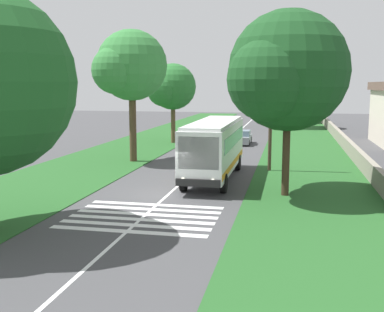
{
  "coord_description": "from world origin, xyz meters",
  "views": [
    {
      "loc": [
        -24.34,
        -6.47,
        6.01
      ],
      "look_at": [
        4.5,
        -0.54,
        1.6
      ],
      "focal_mm": 44.66,
      "sensor_mm": 36.0,
      "label": 1
    }
  ],
  "objects_px": {
    "trailing_car_2": "(227,126)",
    "roadside_tree_right_2": "(287,70)",
    "utility_pole": "(271,105)",
    "trailing_car_0": "(242,138)",
    "trailing_car_1": "(217,130)",
    "coach_bus": "(215,146)",
    "roadside_tree_right_1": "(288,71)",
    "roadside_tree_right_0": "(285,75)",
    "roadside_tree_left_0": "(172,88)",
    "roadside_tree_left_1": "(130,68)"
  },
  "relations": [
    {
      "from": "trailing_car_2",
      "to": "roadside_tree_right_2",
      "type": "distance_m",
      "value": 12.24
    },
    {
      "from": "utility_pole",
      "to": "trailing_car_0",
      "type": "bearing_deg",
      "value": 12.95
    },
    {
      "from": "trailing_car_0",
      "to": "trailing_car_1",
      "type": "relative_size",
      "value": 1.0
    },
    {
      "from": "roadside_tree_right_2",
      "to": "utility_pole",
      "type": "relative_size",
      "value": 1.26
    },
    {
      "from": "utility_pole",
      "to": "trailing_car_1",
      "type": "bearing_deg",
      "value": 17.37
    },
    {
      "from": "coach_bus",
      "to": "trailing_car_2",
      "type": "xyz_separation_m",
      "value": [
        32.02,
        3.44,
        -1.48
      ]
    },
    {
      "from": "trailing_car_2",
      "to": "utility_pole",
      "type": "relative_size",
      "value": 0.48
    },
    {
      "from": "trailing_car_0",
      "to": "roadside_tree_right_2",
      "type": "relative_size",
      "value": 0.39
    },
    {
      "from": "trailing_car_2",
      "to": "roadside_tree_right_1",
      "type": "height_order",
      "value": "roadside_tree_right_1"
    },
    {
      "from": "coach_bus",
      "to": "roadside_tree_right_2",
      "type": "xyz_separation_m",
      "value": [
        38.28,
        -4.03,
        5.92
      ]
    },
    {
      "from": "trailing_car_0",
      "to": "roadside_tree_right_0",
      "type": "bearing_deg",
      "value": -168.7
    },
    {
      "from": "trailing_car_1",
      "to": "roadside_tree_right_2",
      "type": "relative_size",
      "value": 0.39
    },
    {
      "from": "roadside_tree_left_0",
      "to": "utility_pole",
      "type": "bearing_deg",
      "value": -143.86
    },
    {
      "from": "trailing_car_1",
      "to": "roadside_tree_left_0",
      "type": "distance_m",
      "value": 10.26
    },
    {
      "from": "trailing_car_2",
      "to": "roadside_tree_left_1",
      "type": "xyz_separation_m",
      "value": [
        -26.29,
        4.06,
        6.64
      ]
    },
    {
      "from": "trailing_car_1",
      "to": "roadside_tree_right_0",
      "type": "distance_m",
      "value": 31.77
    },
    {
      "from": "roadside_tree_left_1",
      "to": "trailing_car_0",
      "type": "bearing_deg",
      "value": -30.22
    },
    {
      "from": "roadside_tree_right_2",
      "to": "roadside_tree_left_1",
      "type": "bearing_deg",
      "value": 160.48
    },
    {
      "from": "trailing_car_2",
      "to": "roadside_tree_right_0",
      "type": "bearing_deg",
      "value": -167.7
    },
    {
      "from": "trailing_car_2",
      "to": "roadside_tree_right_2",
      "type": "relative_size",
      "value": 0.39
    },
    {
      "from": "roadside_tree_right_0",
      "to": "roadside_tree_right_1",
      "type": "xyz_separation_m",
      "value": [
        51.12,
        0.24,
        1.53
      ]
    },
    {
      "from": "roadside_tree_left_0",
      "to": "roadside_tree_left_1",
      "type": "xyz_separation_m",
      "value": [
        -12.43,
        0.2,
        1.66
      ]
    },
    {
      "from": "roadside_tree_left_0",
      "to": "roadside_tree_right_1",
      "type": "distance_m",
      "value": 31.48
    },
    {
      "from": "roadside_tree_right_1",
      "to": "coach_bus",
      "type": "bearing_deg",
      "value": 175.04
    },
    {
      "from": "trailing_car_0",
      "to": "roadside_tree_left_1",
      "type": "distance_m",
      "value": 16.17
    },
    {
      "from": "utility_pole",
      "to": "coach_bus",
      "type": "bearing_deg",
      "value": 136.96
    },
    {
      "from": "trailing_car_0",
      "to": "roadside_tree_right_2",
      "type": "bearing_deg",
      "value": -11.74
    },
    {
      "from": "trailing_car_0",
      "to": "trailing_car_2",
      "type": "distance_m",
      "value": 13.96
    },
    {
      "from": "trailing_car_0",
      "to": "roadside_tree_right_2",
      "type": "height_order",
      "value": "roadside_tree_right_2"
    },
    {
      "from": "coach_bus",
      "to": "trailing_car_1",
      "type": "bearing_deg",
      "value": 8.18
    },
    {
      "from": "trailing_car_1",
      "to": "roadside_tree_left_0",
      "type": "bearing_deg",
      "value": 156.99
    },
    {
      "from": "trailing_car_1",
      "to": "roadside_tree_right_1",
      "type": "xyz_separation_m",
      "value": [
        20.98,
        -7.91,
        7.4
      ]
    },
    {
      "from": "roadside_tree_left_1",
      "to": "roadside_tree_right_0",
      "type": "bearing_deg",
      "value": -128.57
    },
    {
      "from": "trailing_car_2",
      "to": "roadside_tree_right_2",
      "type": "height_order",
      "value": "roadside_tree_right_2"
    },
    {
      "from": "coach_bus",
      "to": "roadside_tree_right_2",
      "type": "bearing_deg",
      "value": -6.02
    },
    {
      "from": "trailing_car_2",
      "to": "roadside_tree_right_0",
      "type": "relative_size",
      "value": 0.43
    },
    {
      "from": "roadside_tree_right_0",
      "to": "roadside_tree_right_1",
      "type": "height_order",
      "value": "roadside_tree_right_1"
    },
    {
      "from": "roadside_tree_left_0",
      "to": "roadside_tree_left_1",
      "type": "bearing_deg",
      "value": 179.1
    },
    {
      "from": "roadside_tree_left_0",
      "to": "roadside_tree_right_0",
      "type": "relative_size",
      "value": 0.82
    },
    {
      "from": "roadside_tree_right_1",
      "to": "trailing_car_1",
      "type": "bearing_deg",
      "value": 159.35
    },
    {
      "from": "trailing_car_1",
      "to": "roadside_tree_left_1",
      "type": "height_order",
      "value": "roadside_tree_left_1"
    },
    {
      "from": "coach_bus",
      "to": "utility_pole",
      "type": "relative_size",
      "value": 1.26
    },
    {
      "from": "roadside_tree_left_1",
      "to": "roadside_tree_right_1",
      "type": "bearing_deg",
      "value": -15.57
    },
    {
      "from": "trailing_car_1",
      "to": "roadside_tree_left_0",
      "type": "relative_size",
      "value": 0.53
    },
    {
      "from": "roadside_tree_left_0",
      "to": "roadside_tree_right_0",
      "type": "distance_m",
      "value": 24.81
    },
    {
      "from": "roadside_tree_right_0",
      "to": "utility_pole",
      "type": "bearing_deg",
      "value": 7.87
    },
    {
      "from": "roadside_tree_right_0",
      "to": "trailing_car_2",
      "type": "bearing_deg",
      "value": 12.3
    },
    {
      "from": "trailing_car_1",
      "to": "utility_pole",
      "type": "height_order",
      "value": "utility_pole"
    },
    {
      "from": "trailing_car_0",
      "to": "utility_pole",
      "type": "height_order",
      "value": "utility_pole"
    },
    {
      "from": "roadside_tree_right_0",
      "to": "utility_pole",
      "type": "distance_m",
      "value": 7.61
    }
  ]
}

